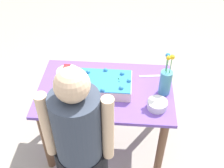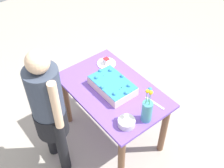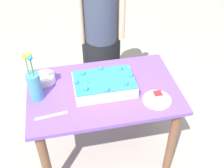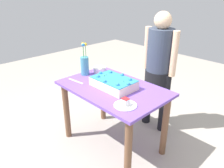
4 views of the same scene
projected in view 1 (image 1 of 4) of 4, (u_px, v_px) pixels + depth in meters
ground_plane at (106, 143)px, 2.89m from camera, size 8.00×8.00×0.00m
dining_table at (106, 101)px, 2.49m from camera, size 1.15×0.74×0.76m
sheet_cake at (104, 85)px, 2.35m from camera, size 0.46×0.30×0.12m
serving_plate_with_slice at (67, 70)px, 2.55m from camera, size 0.21×0.21×0.07m
cake_knife at (152, 76)px, 2.51m from camera, size 0.23×0.05×0.00m
flower_vase at (166, 81)px, 2.27m from camera, size 0.10×0.10×0.39m
fruit_bowl at (157, 105)px, 2.20m from camera, size 0.16×0.16×0.06m
person_standing at (80, 146)px, 1.83m from camera, size 0.45×0.31×1.49m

